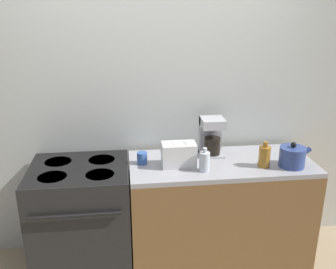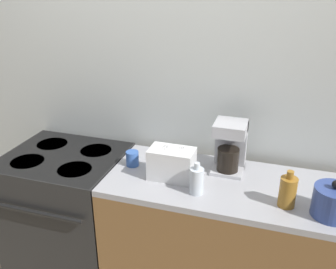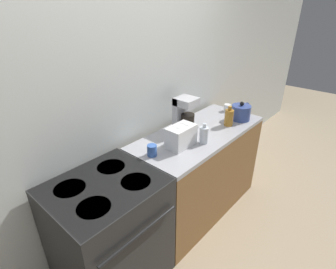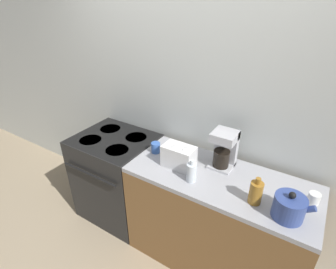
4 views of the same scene
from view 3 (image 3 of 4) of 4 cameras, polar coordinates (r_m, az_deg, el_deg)
The scene contains 11 objects.
ground_plane at distance 2.60m, azimuth 4.81°, elevation -23.94°, with size 12.00×12.00×0.00m, color tan.
wall_back at distance 2.25m, azimuth -8.48°, elevation 8.05°, with size 8.00×0.05×2.60m.
stove at distance 2.13m, azimuth -12.51°, elevation -20.21°, with size 0.75×0.69×0.92m.
counter_block at distance 2.73m, azimuth 6.50°, elevation -7.99°, with size 1.43×0.62×0.92m.
kettle at distance 2.80m, azimuth 15.60°, elevation 4.67°, with size 0.24×0.19×0.19m.
toaster at distance 2.19m, azimuth 2.83°, elevation -0.38°, with size 0.25×0.15×0.18m.
coffee_maker at distance 2.48m, azimuth 3.57°, elevation 4.76°, with size 0.18×0.19×0.31m.
bottle_amber at distance 2.63m, azimuth 13.12°, elevation 3.63°, with size 0.09×0.09×0.20m.
bottle_clear at distance 2.26m, azimuth 7.82°, elevation -0.07°, with size 0.08×0.08×0.18m.
cup_blue at distance 2.07m, azimuth -3.50°, elevation -3.47°, with size 0.08×0.08×0.09m.
cup_white at distance 3.02m, azimuth 12.79°, elevation 5.72°, with size 0.08×0.08×0.08m.
Camera 3 is at (-1.36, -0.94, 2.01)m, focal length 28.00 mm.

